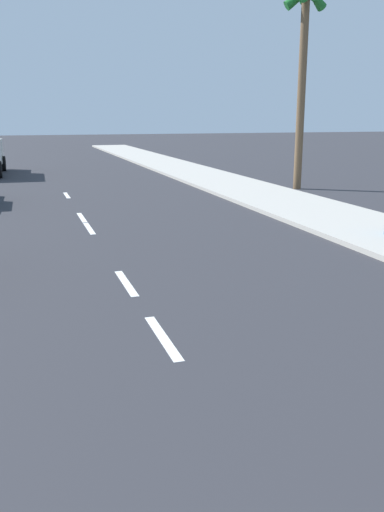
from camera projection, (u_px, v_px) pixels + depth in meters
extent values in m
plane|color=#2D2D33|center=(81.00, 216.00, 18.41)|extent=(160.00, 160.00, 0.00)
cube|color=#B2ADA3|center=(266.00, 196.00, 22.53)|extent=(3.60, 80.00, 0.14)
cube|color=white|center=(163.00, 337.00, 8.34)|extent=(0.16, 1.80, 0.01)
cube|color=white|center=(126.00, 283.00, 11.04)|extent=(0.16, 1.80, 0.01)
cube|color=white|center=(89.00, 228.00, 16.36)|extent=(0.16, 1.80, 0.01)
cube|color=white|center=(82.00, 217.00, 18.10)|extent=(0.16, 1.80, 0.01)
cube|color=white|center=(67.00, 195.00, 23.11)|extent=(0.16, 1.80, 0.01)
cylinder|color=black|center=(3.00, 164.00, 33.05)|extent=(0.32, 0.91, 0.90)
cylinder|color=brown|center=(301.00, 93.00, 24.12)|extent=(0.36, 0.36, 8.48)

